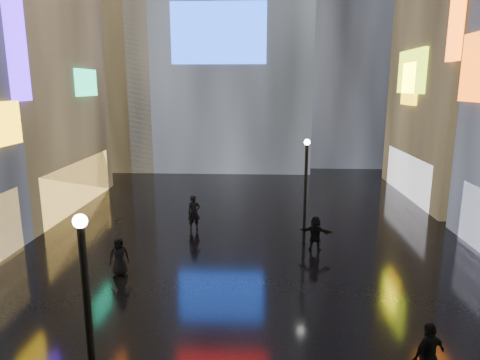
{
  "coord_description": "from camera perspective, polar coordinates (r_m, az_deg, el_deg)",
  "views": [
    {
      "loc": [
        0.6,
        -0.3,
        7.72
      ],
      "look_at": [
        0.0,
        12.0,
        5.0
      ],
      "focal_mm": 32.0,
      "sensor_mm": 36.0,
      "label": 1
    }
  ],
  "objects": [
    {
      "name": "ground",
      "position": [
        21.73,
        1.03,
        -8.35
      ],
      "size": [
        140.0,
        140.0,
        0.0
      ],
      "primitive_type": "plane",
      "color": "black",
      "rests_on": "ground"
    },
    {
      "name": "tower_flank_left",
      "position": [
        45.06,
        -17.07,
        18.68
      ],
      "size": [
        10.0,
        10.0,
        26.0
      ],
      "primitive_type": "cube",
      "color": "black",
      "rests_on": "ground"
    },
    {
      "name": "lamp_near",
      "position": [
        10.06,
        -19.61,
        -16.68
      ],
      "size": [
        0.3,
        0.3,
        5.2
      ],
      "color": "black",
      "rests_on": "ground"
    },
    {
      "name": "lamp_far",
      "position": [
        21.35,
        8.75,
        -0.61
      ],
      "size": [
        0.3,
        0.3,
        5.2
      ],
      "color": "black",
      "rests_on": "ground"
    },
    {
      "name": "pedestrian_3",
      "position": [
        12.89,
        23.83,
        -20.59
      ],
      "size": [
        1.15,
        0.91,
        1.83
      ],
      "primitive_type": "imported",
      "rotation": [
        0.0,
        0.0,
        3.65
      ],
      "color": "black",
      "rests_on": "ground"
    },
    {
      "name": "pedestrian_4",
      "position": [
        18.67,
        -15.81,
        -9.73
      ],
      "size": [
        0.93,
        0.77,
        1.64
      ],
      "primitive_type": "imported",
      "rotation": [
        0.0,
        0.0,
        0.35
      ],
      "color": "black",
      "rests_on": "ground"
    },
    {
      "name": "pedestrian_5",
      "position": [
        20.8,
        10.02,
        -7.03
      ],
      "size": [
        1.64,
        0.86,
        1.69
      ],
      "primitive_type": "imported",
      "rotation": [
        0.0,
        0.0,
        2.9
      ],
      "color": "black",
      "rests_on": "ground"
    },
    {
      "name": "pedestrian_6",
      "position": [
        23.44,
        -6.15,
        -4.37
      ],
      "size": [
        0.82,
        0.69,
        1.92
      ],
      "primitive_type": "imported",
      "rotation": [
        0.0,
        0.0,
        0.39
      ],
      "color": "black",
      "rests_on": "ground"
    },
    {
      "name": "umbrella_2",
      "position": [
        18.25,
        -16.04,
        -6.14
      ],
      "size": [
        1.22,
        1.21,
        0.82
      ],
      "primitive_type": "imported",
      "rotation": [
        0.0,
        0.0,
        2.03
      ],
      "color": "black",
      "rests_on": "pedestrian_4"
    }
  ]
}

